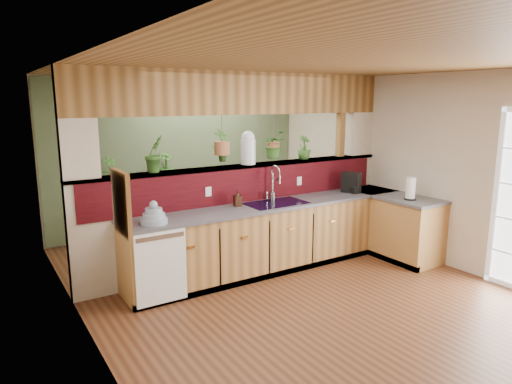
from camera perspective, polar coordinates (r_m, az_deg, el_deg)
ground at (r=5.44m, az=6.23°, el=-12.96°), size 4.60×7.00×0.01m
ceiling at (r=4.97m, az=6.90°, el=15.52°), size 4.60×7.00×0.01m
wall_back at (r=8.04m, az=-9.35°, el=4.58°), size 4.60×0.02×2.60m
wall_left at (r=4.04m, az=-19.78°, el=-2.70°), size 0.02×7.00×2.60m
wall_right at (r=6.71m, az=22.04°, el=2.56°), size 0.02×7.00×2.60m
pass_through_partition at (r=6.16m, az=-1.14°, el=1.64°), size 4.60×0.21×2.60m
pass_through_ledge at (r=6.12m, az=-1.40°, el=3.28°), size 4.60×0.21×0.04m
header_beam at (r=6.06m, az=-1.44°, el=12.25°), size 4.60×0.15×0.55m
sage_backwall at (r=8.02m, az=-9.29°, el=4.57°), size 4.55×0.02×2.55m
countertop at (r=6.41m, az=7.34°, el=-4.88°), size 4.14×1.52×0.90m
dishwasher at (r=5.12m, az=-11.76°, el=-9.20°), size 0.58×0.03×0.82m
navy_sink at (r=6.05m, az=2.49°, el=-2.13°), size 0.82×0.50×0.18m
framed_print at (r=3.24m, az=-16.42°, el=-1.35°), size 0.04×0.35×0.45m
faucet at (r=6.15m, az=2.28°, el=1.33°), size 0.21×0.21×0.49m
dish_stack at (r=5.14m, az=-12.65°, el=-3.02°), size 0.30×0.30×0.26m
soap_dispenser at (r=5.84m, az=-2.33°, el=-0.80°), size 0.10×0.11×0.20m
coffee_maker at (r=6.84m, az=11.88°, el=1.08°), size 0.16×0.27×0.30m
paper_towel at (r=6.55m, az=18.76°, el=0.37°), size 0.15×0.15×0.33m
glass_jar at (r=6.12m, az=-0.99°, el=5.57°), size 0.20×0.20×0.45m
ledge_plant_left at (r=5.56m, az=-12.57°, el=4.72°), size 0.31×0.28×0.45m
ledge_plant_right at (r=6.67m, az=6.01°, el=5.56°), size 0.24×0.24×0.35m
hanging_plant_a at (r=5.91m, az=-4.29°, el=7.18°), size 0.26×0.21×0.56m
hanging_plant_b at (r=6.32m, az=2.17°, el=7.41°), size 0.43×0.41×0.53m
shelving_console at (r=7.68m, az=-13.59°, el=-1.97°), size 1.38×0.46×0.90m
shelf_plant_a at (r=7.40m, az=-17.81°, el=2.63°), size 0.27×0.23×0.45m
shelf_plant_b at (r=7.68m, az=-11.22°, el=3.25°), size 0.31×0.31×0.44m
floor_plant at (r=7.96m, az=0.02°, el=-2.05°), size 0.78×0.70×0.76m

